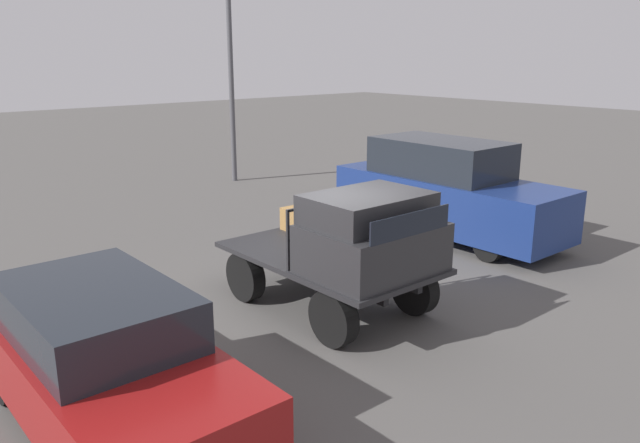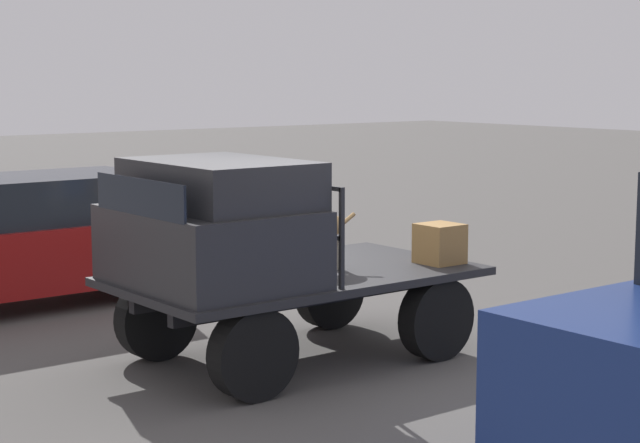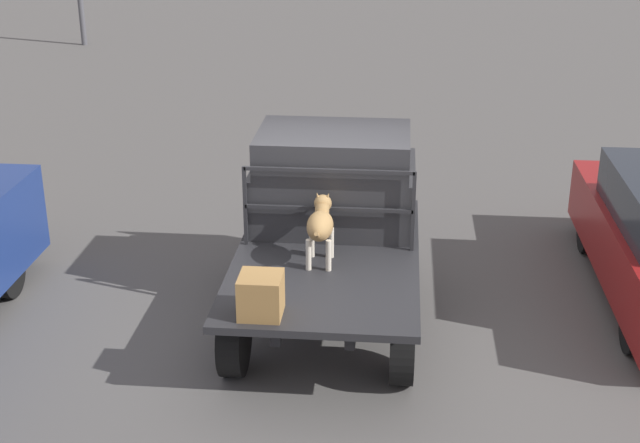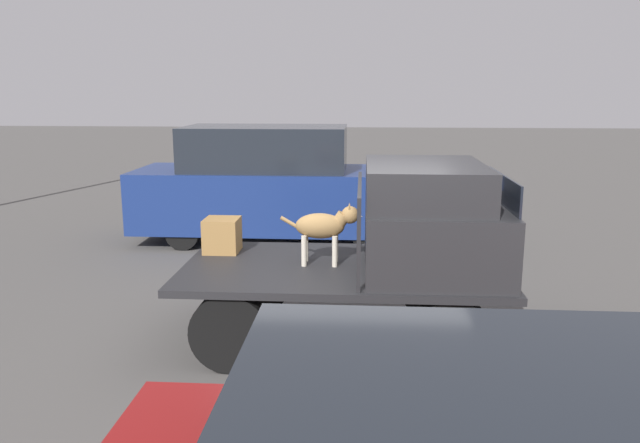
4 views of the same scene
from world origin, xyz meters
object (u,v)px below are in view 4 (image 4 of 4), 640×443
at_px(cargo_crate, 222,235).
at_px(dog, 326,226).
at_px(flatbed_truck, 342,288).
at_px(parked_pickup_far, 277,186).

bearing_deg(cargo_crate, dog, -19.53).
xyz_separation_m(flatbed_truck, parked_pickup_far, (-1.38, 4.71, 0.42)).
height_order(cargo_crate, parked_pickup_far, parked_pickup_far).
bearing_deg(flatbed_truck, cargo_crate, 160.97).
relative_size(dog, parked_pickup_far, 0.17).
height_order(flatbed_truck, parked_pickup_far, parked_pickup_far).
relative_size(flatbed_truck, cargo_crate, 8.66).
distance_m(flatbed_truck, dog, 0.73).
distance_m(dog, parked_pickup_far, 4.81).
bearing_deg(parked_pickup_far, flatbed_truck, -73.81).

